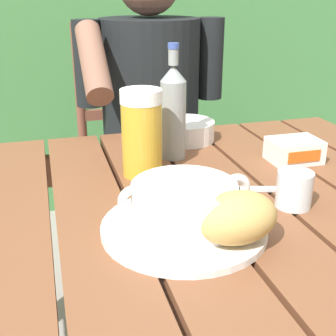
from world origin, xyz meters
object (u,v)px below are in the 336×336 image
Objects in this scene: beer_bottle at (173,111)px; table_knife at (238,188)px; butter_tub at (294,150)px; beer_glass at (142,133)px; diner_bowl at (186,131)px; chair_near_diner at (142,161)px; water_glass_small at (294,189)px; soup_bowl at (186,203)px; person_eating at (153,115)px; bread_roll at (237,217)px; serving_plate at (186,227)px.

beer_bottle reaches higher than table_knife.
butter_tub is 0.71× the size of table_knife.
diner_bowl is at bearing 50.70° from beer_glass.
chair_near_diner is 0.99m from water_glass_small.
soup_bowl is (-0.14, -0.98, 0.30)m from chair_near_diner.
chair_near_diner reaches higher than beer_glass.
beer_bottle is at bearing -97.90° from person_eating.
table_knife is 1.06× the size of diner_bowl.
beer_glass is (-0.07, 0.32, 0.04)m from bread_roll.
butter_tub reaches higher than serving_plate.
soup_bowl is 1.49× the size of bread_roll.
chair_near_diner is 15.21× the size of water_glass_small.
chair_near_diner is 5.55× the size of beer_glass.
beer_bottle is (-0.06, -0.45, 0.13)m from person_eating.
bread_roll is 0.51m from diner_bowl.
soup_bowl reaches higher than butter_tub.
serving_plate is 2.40× the size of butter_tub.
beer_bottle is at bearing 87.38° from bread_roll.
diner_bowl is at bearing -90.00° from chair_near_diner.
beer_glass is 1.22× the size of diner_bowl.
butter_tub is 0.28m from diner_bowl.
water_glass_small is (0.21, 0.03, 0.03)m from serving_plate.
serving_plate is at bearing -171.50° from water_glass_small.
soup_bowl is at bearing -171.50° from water_glass_small.
butter_tub is at bearing 47.59° from bread_roll.
serving_plate is (-0.14, -0.98, 0.26)m from chair_near_diner.
table_knife is at bearing -89.45° from diner_bowl.
table_knife is (0.09, 0.19, -0.05)m from bread_roll.
bread_roll is 0.81× the size of beer_glass.
water_glass_small is (0.23, -0.22, -0.06)m from beer_glass.
chair_near_diner is 1.02m from serving_plate.
beer_bottle is 1.64× the size of table_knife.
soup_bowl reaches higher than water_glass_small.
diner_bowl is (0.14, 0.44, 0.02)m from serving_plate.
person_eating is 0.86m from bread_roll.
diner_bowl is (0.00, -0.54, 0.28)m from chair_near_diner.
butter_tub is (0.19, -0.55, 0.05)m from person_eating.
butter_tub is (0.33, 0.23, 0.02)m from serving_plate.
table_knife is at bearing -89.49° from person_eating.
table_knife is at bearing -71.91° from beer_bottle.
serving_plate is 1.71× the size of table_knife.
beer_glass is at bearing 176.85° from butter_tub.
serving_plate is at bearing -99.97° from person_eating.
water_glass_small is (0.07, -0.75, 0.05)m from person_eating.
beer_glass is (-0.01, 0.25, 0.04)m from soup_bowl.
beer_glass is 1.61× the size of butter_tub.
beer_bottle is (-0.07, -0.65, 0.37)m from chair_near_diner.
beer_bottle is (0.07, 0.33, 0.06)m from soup_bowl.
soup_bowl is 1.39× the size of table_knife.
beer_glass reaches higher than table_knife.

